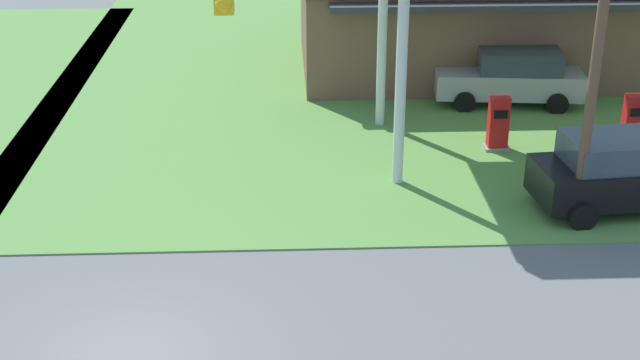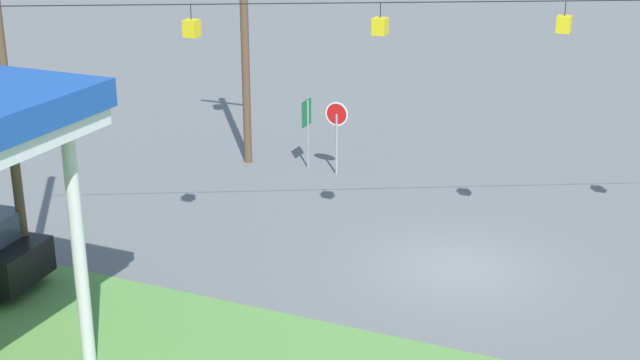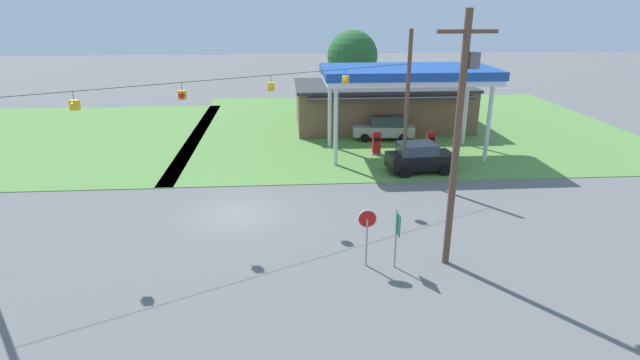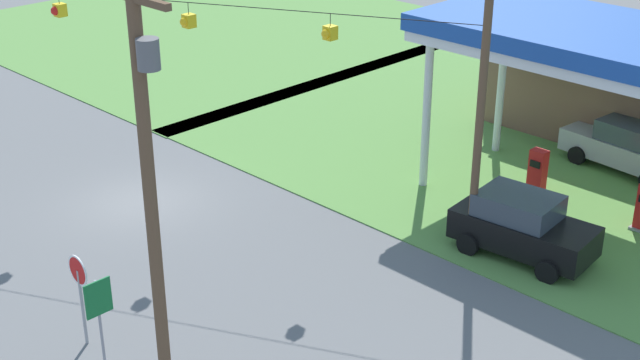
% 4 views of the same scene
% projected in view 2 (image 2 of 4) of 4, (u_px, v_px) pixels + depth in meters
% --- Properties ---
extents(ground_plane, '(160.00, 160.00, 0.00)m').
position_uv_depth(ground_plane, '(459.00, 269.00, 23.08)').
color(ground_plane, slate).
extents(stop_sign_roadside, '(0.80, 0.08, 2.50)m').
position_uv_depth(stop_sign_roadside, '(337.00, 122.00, 29.50)').
color(stop_sign_roadside, '#99999E').
rests_on(stop_sign_roadside, ground).
extents(route_sign, '(0.10, 0.70, 2.40)m').
position_uv_depth(route_sign, '(307.00, 120.00, 30.16)').
color(route_sign, gray).
rests_on(route_sign, ground).
extents(utility_pole_main, '(2.20, 0.44, 10.06)m').
position_uv_depth(utility_pole_main, '(243.00, 1.00, 29.48)').
color(utility_pole_main, brown).
rests_on(utility_pole_main, ground).
extents(signal_span_gantry, '(19.76, 10.24, 8.80)m').
position_uv_depth(signal_span_gantry, '(469.00, 88.00, 21.48)').
color(signal_span_gantry, brown).
rests_on(signal_span_gantry, ground).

